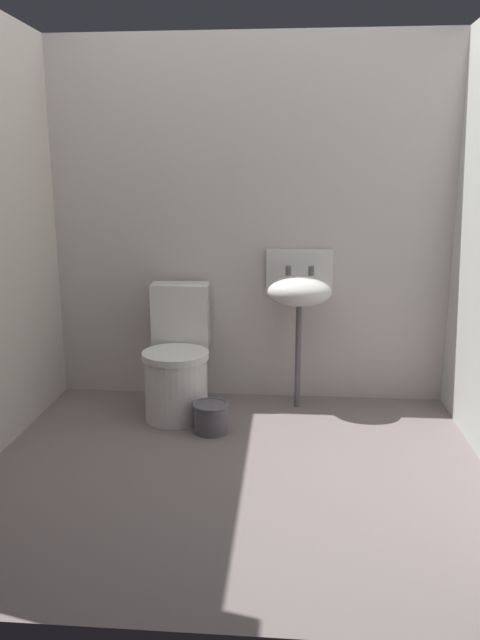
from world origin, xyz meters
name	(u,v)px	position (x,y,z in m)	size (l,w,h in m)	color
ground_plane	(236,470)	(0.00, 0.00, -0.04)	(2.93, 2.42, 0.08)	slate
wall_back	(250,224)	(0.00, 1.06, 1.14)	(2.93, 0.10, 2.28)	beige
toilet_near_wall	(178,363)	(-0.42, 0.66, 0.32)	(0.42, 0.61, 0.78)	silver
sink	(299,290)	(0.32, 0.85, 0.75)	(0.42, 0.34, 0.99)	#555056
bucket	(211,417)	(-0.18, 0.38, 0.09)	(0.21, 0.21, 0.18)	#555056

